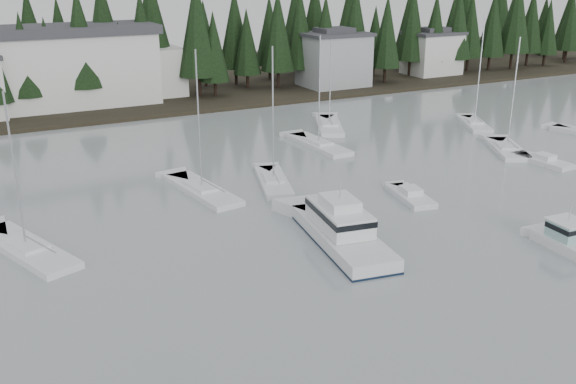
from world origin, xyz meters
name	(u,v)px	position (x,y,z in m)	size (l,w,h in m)	color
far_shore_land	(85,89)	(0.00, 97.00, 0.00)	(240.00, 54.00, 1.00)	black
conifer_treeline	(100,100)	(0.00, 86.00, 0.00)	(200.00, 22.00, 20.00)	black
house_east_a	(334,58)	(36.00, 78.00, 4.90)	(10.60, 8.48, 9.25)	#999EA0
house_east_b	(432,52)	(58.00, 80.00, 4.40)	(9.54, 7.42, 8.25)	silver
harbor_inn	(80,66)	(-2.96, 82.34, 5.78)	(29.50, 11.50, 10.90)	silver
cabin_cruiser_center	(341,232)	(4.03, 24.85, 0.77)	(5.53, 12.33, 5.11)	silver
sailboat_0	(202,192)	(-1.11, 39.77, 0.06)	(4.00, 10.66, 13.08)	silver
sailboat_1	(319,146)	(15.79, 48.15, 0.06)	(2.95, 10.16, 12.68)	silver
sailboat_2	(329,127)	(21.54, 55.34, 0.05)	(7.05, 10.48, 11.27)	silver
sailboat_4	(274,183)	(5.54, 38.87, 0.08)	(5.05, 9.06, 13.07)	silver
sailboat_6	(507,151)	(32.99, 37.03, 0.07)	(6.71, 8.90, 12.70)	silver
sailboat_7	(27,251)	(-16.47, 33.75, 0.05)	(6.22, 11.14, 11.95)	silver
sailboat_9	(474,125)	(38.13, 47.53, 0.10)	(6.01, 8.39, 14.36)	silver
runabout_1	(410,197)	(14.27, 29.84, 0.13)	(3.36, 6.16, 1.42)	silver
runabout_2	(544,162)	(32.81, 31.84, 0.13)	(2.60, 5.95, 1.42)	silver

